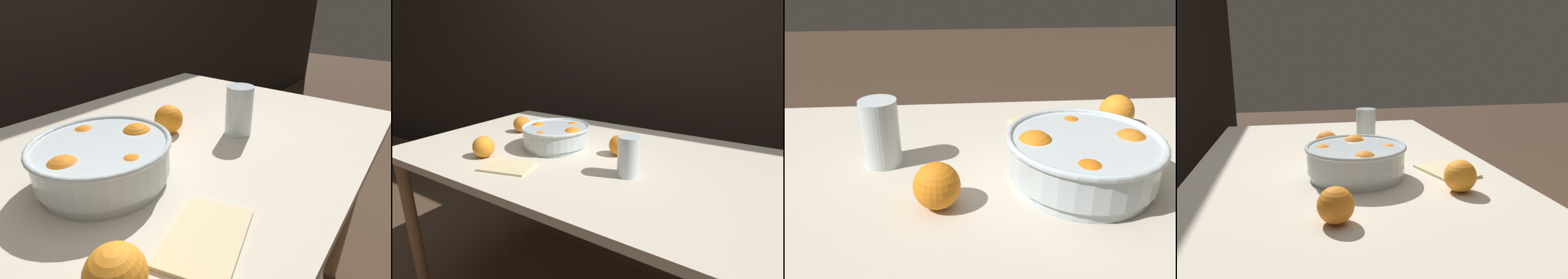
{
  "view_description": "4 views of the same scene",
  "coord_description": "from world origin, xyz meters",
  "views": [
    {
      "loc": [
        -0.44,
        -0.5,
        1.11
      ],
      "look_at": [
        0.08,
        -0.1,
        0.79
      ],
      "focal_mm": 28.0,
      "sensor_mm": 36.0,
      "label": 1
    },
    {
      "loc": [
        0.64,
        -0.98,
        1.18
      ],
      "look_at": [
        0.05,
        -0.04,
        0.82
      ],
      "focal_mm": 28.0,
      "sensor_mm": 36.0,
      "label": 2
    },
    {
      "loc": [
        0.11,
        0.58,
        1.14
      ],
      "look_at": [
        0.06,
        -0.08,
        0.81
      ],
      "focal_mm": 35.0,
      "sensor_mm": 36.0,
      "label": 3
    },
    {
      "loc": [
        -1.14,
        0.15,
        1.1
      ],
      "look_at": [
        0.04,
        -0.1,
        0.82
      ],
      "focal_mm": 35.0,
      "sensor_mm": 36.0,
      "label": 4
    }
  ],
  "objects": [
    {
      "name": "orange_loose_near_bowl",
      "position": [
        -0.41,
        0.07,
        0.79
      ],
      "size": [
        0.08,
        0.08,
        0.08
      ],
      "primitive_type": "sphere",
      "color": "orange",
      "rests_on": "dining_table"
    },
    {
      "name": "napkin",
      "position": [
        -0.13,
        -0.29,
        0.75
      ],
      "size": [
        0.2,
        0.16,
        0.01
      ],
      "primitive_type": "cube",
      "rotation": [
        0.0,
        0.0,
        0.28
      ],
      "color": "beige",
      "rests_on": "dining_table"
    },
    {
      "name": "dining_table",
      "position": [
        0.0,
        0.0,
        0.68
      ],
      "size": [
        1.45,
        0.91,
        0.75
      ],
      "color": "beige",
      "rests_on": "ground_plane"
    },
    {
      "name": "back_wall",
      "position": [
        0.0,
        0.91,
        1.3
      ],
      "size": [
        8.0,
        0.05,
        2.6
      ],
      "primitive_type": "cube",
      "color": "black",
      "rests_on": "ground_plane"
    },
    {
      "name": "orange_loose_front",
      "position": [
        0.14,
        0.04,
        0.79
      ],
      "size": [
        0.08,
        0.08,
        0.08
      ],
      "primitive_type": "sphere",
      "color": "orange",
      "rests_on": "dining_table"
    },
    {
      "name": "fruit_bowl",
      "position": [
        -0.12,
        -0.02,
        0.8
      ],
      "size": [
        0.29,
        0.29,
        0.1
      ],
      "color": "silver",
      "rests_on": "dining_table"
    },
    {
      "name": "orange_loose_aside",
      "position": [
        -0.29,
        -0.26,
        0.79
      ],
      "size": [
        0.08,
        0.08,
        0.08
      ],
      "primitive_type": "sphere",
      "color": "orange",
      "rests_on": "dining_table"
    },
    {
      "name": "juice_glass",
      "position": [
        0.26,
        -0.12,
        0.81
      ],
      "size": [
        0.07,
        0.07,
        0.14
      ],
      "color": "#F4A314",
      "rests_on": "dining_table"
    }
  ]
}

